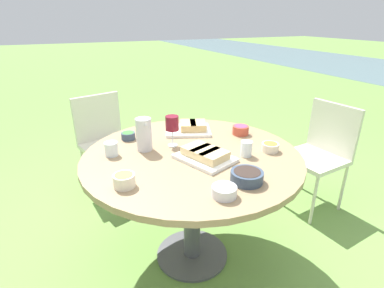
{
  "coord_description": "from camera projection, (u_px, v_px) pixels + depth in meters",
  "views": [
    {
      "loc": [
        1.47,
        -0.67,
        1.52
      ],
      "look_at": [
        0.0,
        0.0,
        0.84
      ],
      "focal_mm": 28.0,
      "sensor_mm": 36.0,
      "label": 1
    }
  ],
  "objects": [
    {
      "name": "platter_charcuterie",
      "position": [
        191.0,
        128.0,
        2.11
      ],
      "size": [
        0.34,
        0.38,
        0.07
      ],
      "color": "white",
      "rests_on": "dining_table"
    },
    {
      "name": "bowl_salad",
      "position": [
        128.0,
        135.0,
        1.98
      ],
      "size": [
        0.09,
        0.09,
        0.05
      ],
      "color": "#334256",
      "rests_on": "dining_table"
    },
    {
      "name": "bowl_olives",
      "position": [
        247.0,
        176.0,
        1.46
      ],
      "size": [
        0.16,
        0.16,
        0.06
      ],
      "color": "#334256",
      "rests_on": "dining_table"
    },
    {
      "name": "chair_near_left",
      "position": [
        105.0,
        136.0,
        2.73
      ],
      "size": [
        0.53,
        0.54,
        0.89
      ],
      "color": "beige",
      "rests_on": "ground_plane"
    },
    {
      "name": "cup_water_far",
      "position": [
        246.0,
        149.0,
        1.73
      ],
      "size": [
        0.07,
        0.07,
        0.09
      ],
      "color": "silver",
      "rests_on": "dining_table"
    },
    {
      "name": "bowl_dip_cream",
      "position": [
        224.0,
        191.0,
        1.34
      ],
      "size": [
        0.11,
        0.11,
        0.05
      ],
      "color": "silver",
      "rests_on": "dining_table"
    },
    {
      "name": "platter_bread_main",
      "position": [
        205.0,
        155.0,
        1.69
      ],
      "size": [
        0.37,
        0.33,
        0.07
      ],
      "color": "white",
      "rests_on": "dining_table"
    },
    {
      "name": "ground_plane",
      "position": [
        192.0,
        255.0,
        2.08
      ],
      "size": [
        40.0,
        40.0,
        0.0
      ],
      "primitive_type": "plane",
      "color": "#668E42"
    },
    {
      "name": "wine_glass",
      "position": [
        172.0,
        124.0,
        1.83
      ],
      "size": [
        0.08,
        0.08,
        0.19
      ],
      "color": "silver",
      "rests_on": "dining_table"
    },
    {
      "name": "bowl_dip_red",
      "position": [
        241.0,
        130.0,
        2.06
      ],
      "size": [
        0.11,
        0.11,
        0.06
      ],
      "color": "#B74733",
      "rests_on": "dining_table"
    },
    {
      "name": "bowl_fries",
      "position": [
        124.0,
        180.0,
        1.42
      ],
      "size": [
        0.1,
        0.1,
        0.06
      ],
      "color": "beige",
      "rests_on": "dining_table"
    },
    {
      "name": "dining_table",
      "position": [
        192.0,
        169.0,
        1.82
      ],
      "size": [
        1.29,
        1.29,
        0.78
      ],
      "color": "#4C4C51",
      "rests_on": "ground_plane"
    },
    {
      "name": "bowl_roasted_veg",
      "position": [
        270.0,
        147.0,
        1.8
      ],
      "size": [
        0.1,
        0.1,
        0.05
      ],
      "color": "beige",
      "rests_on": "dining_table"
    },
    {
      "name": "cup_water_near",
      "position": [
        111.0,
        149.0,
        1.74
      ],
      "size": [
        0.08,
        0.08,
        0.08
      ],
      "color": "silver",
      "rests_on": "dining_table"
    },
    {
      "name": "water_pitcher",
      "position": [
        144.0,
        134.0,
        1.79
      ],
      "size": [
        0.1,
        0.09,
        0.2
      ],
      "color": "silver",
      "rests_on": "dining_table"
    },
    {
      "name": "chair_far_back",
      "position": [
        321.0,
        148.0,
        2.48
      ],
      "size": [
        0.49,
        0.47,
        0.89
      ],
      "color": "beige",
      "rests_on": "ground_plane"
    }
  ]
}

